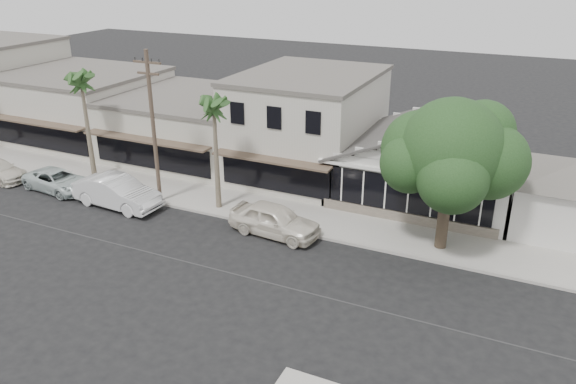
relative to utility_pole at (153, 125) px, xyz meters
The scene contains 14 objects.
ground 11.44m from the utility_pole, 30.02° to the right, with size 140.00×140.00×0.00m, color black.
sidewalk_north 5.06m from the utility_pole, 57.17° to the left, with size 90.00×3.50×0.15m, color #9E9991.
corner_shop 15.93m from the utility_pole, 27.45° to the left, with size 10.40×8.60×5.10m.
side_cottage 23.31m from the utility_pole, 15.84° to the left, with size 6.00×6.00×3.00m, color silver.
row_building_near 10.36m from the utility_pole, 54.14° to the left, with size 8.00×10.00×6.50m, color beige.
row_building_midnear 9.23m from the utility_pole, 109.87° to the left, with size 10.00×10.00×4.20m, color beige.
row_building_midfar 16.01m from the utility_pole, 148.42° to the left, with size 11.00×10.00×5.00m, color beige.
utility_pole is the anchor object (origin of this frame).
car_0 8.94m from the utility_pole, ahead, with size 1.99×4.96×1.69m, color silver.
car_1 4.57m from the utility_pole, 142.93° to the right, with size 1.91×5.48×1.81m, color silver.
car_2 8.13m from the utility_pole, behind, with size 2.19×4.75×1.32m, color #B5C2C0.
shade_tree 16.25m from the utility_pole, ahead, with size 6.96×6.29×7.72m.
palm_east 3.90m from the utility_pole, 11.05° to the left, with size 2.61×2.61×7.07m.
palm_mid 6.79m from the utility_pole, 167.07° to the left, with size 2.83×2.83×7.48m.
Camera 1 is at (10.74, -19.31, 13.71)m, focal length 35.00 mm.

